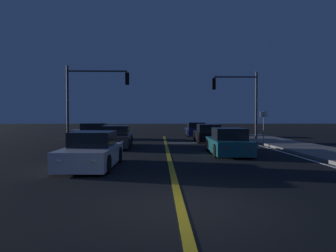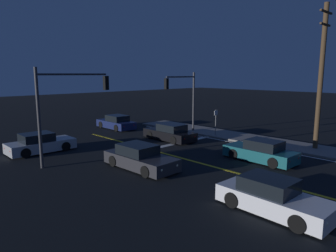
# 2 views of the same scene
# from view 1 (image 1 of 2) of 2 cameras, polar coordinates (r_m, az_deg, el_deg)

# --- Properties ---
(ground_plane) EXTENTS (160.00, 160.00, 0.00)m
(ground_plane) POSITION_cam_1_polar(r_m,az_deg,el_deg) (7.07, 2.23, -14.12)
(ground_plane) COLOR black
(sidewalk_right) EXTENTS (3.20, 32.57, 0.15)m
(sidewalk_right) POSITION_cam_1_polar(r_m,az_deg,el_deg) (18.06, 26.64, -4.37)
(sidewalk_right) COLOR gray
(sidewalk_right) RESTS_ON ground
(lane_line_center) EXTENTS (0.20, 30.76, 0.01)m
(lane_line_center) POSITION_cam_1_polar(r_m,az_deg,el_deg) (15.96, 0.11, -5.22)
(lane_line_center) COLOR gold
(lane_line_center) RESTS_ON ground
(lane_line_edge_right) EXTENTS (0.16, 30.76, 0.01)m
(lane_line_edge_right) POSITION_cam_1_polar(r_m,az_deg,el_deg) (17.28, 21.20, -4.81)
(lane_line_edge_right) COLOR white
(lane_line_edge_right) RESTS_ON ground
(stop_bar) EXTENTS (6.45, 0.50, 0.01)m
(stop_bar) POSITION_cam_1_polar(r_m,az_deg,el_deg) (23.75, 7.41, -2.96)
(stop_bar) COLOR white
(stop_bar) RESTS_ON ground
(car_far_approaching_navy) EXTENTS (1.92, 4.41, 1.34)m
(car_far_approaching_navy) POSITION_cam_1_polar(r_m,az_deg,el_deg) (32.31, 4.86, -0.70)
(car_far_approaching_navy) COLOR navy
(car_far_approaching_navy) RESTS_ON ground
(car_distant_tail_black) EXTENTS (1.98, 4.60, 1.34)m
(car_distant_tail_black) POSITION_cam_1_polar(r_m,az_deg,el_deg) (24.95, 7.03, -1.41)
(car_distant_tail_black) COLOR black
(car_distant_tail_black) RESTS_ON ground
(car_lead_oncoming_white) EXTENTS (1.94, 4.39, 1.34)m
(car_lead_oncoming_white) POSITION_cam_1_polar(r_m,az_deg,el_deg) (12.78, -13.15, -4.39)
(car_lead_oncoming_white) COLOR silver
(car_lead_oncoming_white) RESTS_ON ground
(car_parked_curb_charcoal) EXTENTS (2.09, 4.65, 1.34)m
(car_parked_curb_charcoal) POSITION_cam_1_polar(r_m,az_deg,el_deg) (20.65, -9.15, -2.06)
(car_parked_curb_charcoal) COLOR #2D2D33
(car_parked_curb_charcoal) RESTS_ON ground
(car_mid_block_silver) EXTENTS (4.39, 1.95, 1.34)m
(car_mid_block_silver) POSITION_cam_1_polar(r_m,az_deg,el_deg) (28.55, -12.48, -1.05)
(car_mid_block_silver) COLOR #B2B5BA
(car_mid_block_silver) RESTS_ON ground
(car_side_waiting_teal) EXTENTS (1.92, 4.43, 1.34)m
(car_side_waiting_teal) POSITION_cam_1_polar(r_m,az_deg,el_deg) (16.83, 10.53, -2.92)
(car_side_waiting_teal) COLOR #195960
(car_side_waiting_teal) RESTS_ON ground
(traffic_signal_near_right) EXTENTS (3.63, 0.28, 5.46)m
(traffic_signal_near_right) POSITION_cam_1_polar(r_m,az_deg,el_deg) (26.52, 12.48, 5.33)
(traffic_signal_near_right) COLOR #38383D
(traffic_signal_near_right) RESTS_ON ground
(traffic_signal_far_left) EXTENTS (4.64, 0.28, 5.68)m
(traffic_signal_far_left) POSITION_cam_1_polar(r_m,az_deg,el_deg) (24.89, -13.42, 6.04)
(traffic_signal_far_left) COLOR #38383D
(traffic_signal_far_left) RESTS_ON ground
(street_sign_corner) EXTENTS (0.56, 0.14, 2.32)m
(street_sign_corner) POSITION_cam_1_polar(r_m,az_deg,el_deg) (24.05, 16.41, 0.77)
(street_sign_corner) COLOR slate
(street_sign_corner) RESTS_ON ground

